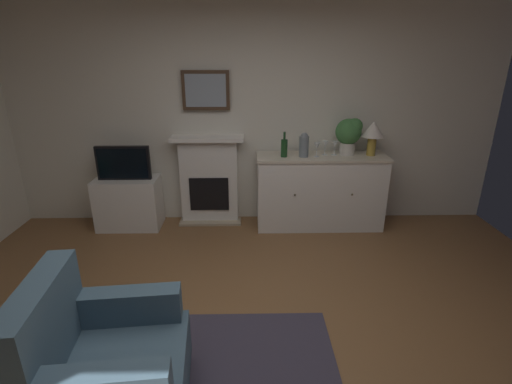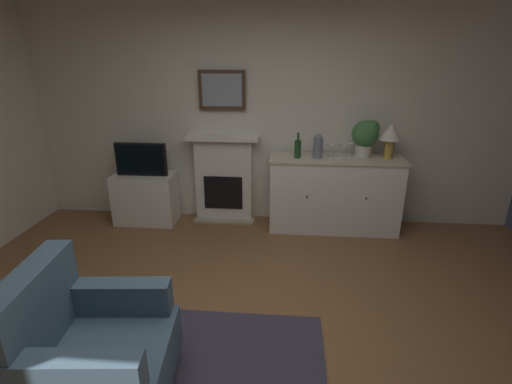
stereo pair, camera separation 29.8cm
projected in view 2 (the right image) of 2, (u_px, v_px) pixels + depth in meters
name	position (u px, v px, depth m)	size (l,w,h in m)	color
ground_plane	(250.00, 354.00, 2.78)	(5.95, 4.86, 0.10)	brown
wall_rear	(270.00, 101.00, 4.48)	(5.95, 0.06, 3.00)	silver
area_rug	(132.00, 381.00, 2.48)	(2.56, 1.48, 0.02)	#383342
fireplace_unit	(224.00, 178.00, 4.74)	(0.87, 0.30, 1.10)	white
framed_picture	(222.00, 90.00, 4.41)	(0.55, 0.04, 0.45)	#473323
sideboard_cabinet	(334.00, 194.00, 4.50)	(1.54, 0.49, 0.90)	white
table_lamp	(391.00, 134.00, 4.20)	(0.26, 0.26, 0.40)	#B79338
wine_bottle	(298.00, 149.00, 4.29)	(0.08, 0.08, 0.29)	#193F1E
wine_glass_left	(331.00, 148.00, 4.25)	(0.07, 0.07, 0.16)	silver
wine_glass_center	(340.00, 147.00, 4.32)	(0.07, 0.07, 0.16)	silver
wine_glass_right	(350.00, 147.00, 4.30)	(0.07, 0.07, 0.16)	silver
vase_decorative	(318.00, 146.00, 4.26)	(0.11, 0.11, 0.28)	slate
tv_cabinet	(146.00, 198.00, 4.75)	(0.75, 0.42, 0.62)	white
tv_set	(141.00, 159.00, 4.55)	(0.62, 0.07, 0.40)	black
potted_plant_small	(366.00, 135.00, 4.27)	(0.30, 0.30, 0.43)	beige
armchair	(89.00, 351.00, 2.22)	(0.88, 0.84, 0.92)	#3F596B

